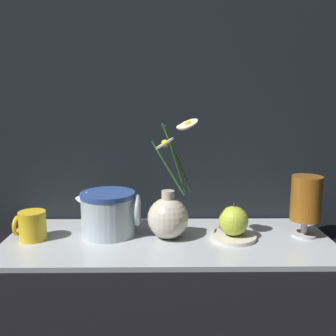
# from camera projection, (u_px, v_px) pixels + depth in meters

# --- Properties ---
(ground_plane) EXTENTS (6.00, 6.00, 0.00)m
(ground_plane) POSITION_uv_depth(u_px,v_px,m) (168.00, 243.00, 0.96)
(ground_plane) COLOR black
(shelf) EXTENTS (0.83, 0.32, 0.01)m
(shelf) POSITION_uv_depth(u_px,v_px,m) (168.00, 241.00, 0.96)
(shelf) COLOR #B2B7BC
(shelf) RESTS_ON ground_plane
(backdrop_wall) EXTENTS (1.33, 0.02, 1.10)m
(backdrop_wall) POSITION_uv_depth(u_px,v_px,m) (167.00, 30.00, 1.03)
(backdrop_wall) COLOR black
(backdrop_wall) RESTS_ON ground_plane
(vase_with_flowers) EXTENTS (0.13, 0.16, 0.31)m
(vase_with_flowers) POSITION_uv_depth(u_px,v_px,m) (168.00, 215.00, 0.95)
(vase_with_flowers) COLOR beige
(vase_with_flowers) RESTS_ON shelf
(yellow_mug) EXTENTS (0.08, 0.07, 0.07)m
(yellow_mug) POSITION_uv_depth(u_px,v_px,m) (31.00, 226.00, 0.94)
(yellow_mug) COLOR yellow
(yellow_mug) RESTS_ON shelf
(ceramic_pitcher) EXTENTS (0.17, 0.14, 0.13)m
(ceramic_pitcher) POSITION_uv_depth(u_px,v_px,m) (109.00, 211.00, 0.98)
(ceramic_pitcher) COLOR silver
(ceramic_pitcher) RESTS_ON shelf
(tea_glass) EXTENTS (0.08, 0.08, 0.16)m
(tea_glass) POSITION_uv_depth(u_px,v_px,m) (306.00, 200.00, 0.96)
(tea_glass) COLOR silver
(tea_glass) RESTS_ON shelf
(saucer_plate) EXTENTS (0.12, 0.12, 0.01)m
(saucer_plate) POSITION_uv_depth(u_px,v_px,m) (233.00, 237.00, 0.96)
(saucer_plate) COLOR silver
(saucer_plate) RESTS_ON shelf
(orange_fruit) EXTENTS (0.08, 0.08, 0.08)m
(orange_fruit) POSITION_uv_depth(u_px,v_px,m) (233.00, 221.00, 0.95)
(orange_fruit) COLOR #B7C638
(orange_fruit) RESTS_ON saucer_plate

